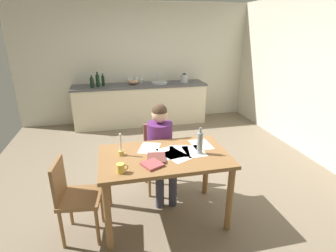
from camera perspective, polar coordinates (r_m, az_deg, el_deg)
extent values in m
cube|color=#7A6B56|center=(4.09, -1.65, -10.05)|extent=(5.20, 5.20, 0.04)
cube|color=beige|center=(6.14, -6.66, 13.27)|extent=(5.20, 0.12, 2.60)
cube|color=beige|center=(4.82, 30.51, 8.65)|extent=(0.12, 5.20, 2.60)
cube|color=beige|center=(5.97, -5.92, 4.54)|extent=(2.86, 0.60, 0.86)
cube|color=#4C4C51|center=(5.86, -6.08, 8.77)|extent=(2.90, 0.64, 0.04)
cube|color=olive|center=(2.82, -0.81, -6.64)|extent=(1.36, 0.81, 0.04)
cylinder|color=olive|center=(2.69, -12.89, -18.70)|extent=(0.07, 0.07, 0.75)
cylinder|color=olive|center=(2.92, 13.20, -15.22)|extent=(0.07, 0.07, 0.75)
cylinder|color=olive|center=(3.27, -13.05, -11.07)|extent=(0.07, 0.07, 0.75)
cylinder|color=olive|center=(3.46, 8.25, -8.83)|extent=(0.07, 0.07, 0.75)
cube|color=olive|center=(3.48, -1.80, -6.82)|extent=(0.40, 0.40, 0.04)
cube|color=olive|center=(3.56, -2.41, -2.47)|extent=(0.36, 0.03, 0.40)
cylinder|color=olive|center=(3.43, -4.04, -11.87)|extent=(0.04, 0.04, 0.45)
cylinder|color=olive|center=(3.49, 1.59, -11.23)|extent=(0.04, 0.04, 0.45)
cylinder|color=olive|center=(3.72, -4.87, -9.12)|extent=(0.04, 0.04, 0.45)
cylinder|color=olive|center=(3.77, 0.30, -8.59)|extent=(0.04, 0.04, 0.45)
cylinder|color=#592666|center=(3.36, -1.78, -3.35)|extent=(0.32, 0.32, 0.50)
sphere|color=#D8AD8C|center=(3.23, -1.85, 2.50)|extent=(0.20, 0.20, 0.20)
sphere|color=#473323|center=(3.22, -1.85, 3.17)|extent=(0.19, 0.19, 0.19)
cylinder|color=#383847|center=(3.29, -2.47, -8.77)|extent=(0.13, 0.38, 0.13)
cylinder|color=#383847|center=(3.25, -1.78, -13.83)|extent=(0.10, 0.10, 0.45)
cylinder|color=#383847|center=(3.32, 0.28, -8.47)|extent=(0.13, 0.38, 0.13)
cylinder|color=#383847|center=(3.28, 1.04, -13.49)|extent=(0.10, 0.10, 0.45)
cube|color=olive|center=(2.88, -18.42, -14.50)|extent=(0.44, 0.44, 0.04)
cube|color=olive|center=(2.82, -22.64, -10.87)|extent=(0.07, 0.36, 0.40)
cylinder|color=olive|center=(2.85, -15.02, -20.34)|extent=(0.04, 0.04, 0.45)
cylinder|color=olive|center=(3.12, -14.12, -16.28)|extent=(0.04, 0.04, 0.45)
cylinder|color=olive|center=(2.93, -22.02, -20.06)|extent=(0.04, 0.04, 0.45)
cylinder|color=olive|center=(3.19, -20.43, -16.15)|extent=(0.04, 0.04, 0.45)
cylinder|color=#F2CC4C|center=(2.50, -10.26, -8.98)|extent=(0.07, 0.07, 0.09)
torus|color=#F2CC4C|center=(2.50, -9.29, -8.81)|extent=(0.06, 0.01, 0.06)
cylinder|color=gold|center=(2.83, -10.08, -5.77)|extent=(0.06, 0.06, 0.05)
cylinder|color=white|center=(2.78, -10.24, -3.50)|extent=(0.02, 0.02, 0.20)
cube|color=brown|center=(2.72, -2.54, -6.95)|extent=(0.22, 0.26, 0.02)
cube|color=#A0484B|center=(2.60, -3.44, -8.30)|extent=(0.24, 0.24, 0.02)
cube|color=white|center=(2.89, 2.46, -5.41)|extent=(0.26, 0.33, 0.00)
cube|color=white|center=(2.96, -4.04, -4.78)|extent=(0.30, 0.35, 0.00)
cube|color=white|center=(2.79, 1.83, -6.47)|extent=(0.32, 0.36, 0.00)
cube|color=white|center=(2.85, 0.32, -5.85)|extent=(0.27, 0.33, 0.00)
cube|color=white|center=(2.90, 5.68, -5.45)|extent=(0.22, 0.30, 0.00)
cube|color=white|center=(3.07, 7.16, -3.98)|extent=(0.22, 0.30, 0.00)
cylinder|color=#8C999E|center=(2.81, 6.91, -3.75)|extent=(0.06, 0.06, 0.24)
cylinder|color=#8C999E|center=(2.75, 7.04, -0.95)|extent=(0.03, 0.03, 0.06)
cylinder|color=#B2B7BC|center=(5.92, -1.91, 9.38)|extent=(0.36, 0.36, 0.04)
cylinder|color=silver|center=(6.05, -2.22, 10.59)|extent=(0.02, 0.02, 0.24)
cylinder|color=black|center=(5.71, -16.15, 9.00)|extent=(0.08, 0.08, 0.20)
cylinder|color=black|center=(5.69, -16.27, 10.22)|extent=(0.03, 0.03, 0.05)
cylinder|color=black|center=(5.76, -14.98, 9.45)|extent=(0.08, 0.08, 0.24)
cylinder|color=black|center=(5.74, -15.12, 10.93)|extent=(0.03, 0.03, 0.06)
cylinder|color=black|center=(5.82, -13.88, 9.45)|extent=(0.06, 0.06, 0.20)
cylinder|color=black|center=(5.80, -13.98, 10.69)|extent=(0.03, 0.03, 0.05)
ellipsoid|color=tan|center=(5.89, -7.58, 9.45)|extent=(0.22, 0.22, 0.10)
cylinder|color=#B7BABF|center=(6.03, 3.51, 10.26)|extent=(0.18, 0.18, 0.18)
cone|color=#262628|center=(6.02, 3.53, 11.29)|extent=(0.11, 0.11, 0.04)
cylinder|color=silver|center=(6.01, -5.72, 9.29)|extent=(0.06, 0.06, 0.00)
cylinder|color=silver|center=(6.00, -5.73, 9.64)|extent=(0.01, 0.01, 0.07)
cone|color=silver|center=(5.99, -5.76, 10.34)|extent=(0.07, 0.07, 0.08)
cylinder|color=silver|center=(6.00, -6.71, 9.23)|extent=(0.06, 0.06, 0.00)
cylinder|color=silver|center=(5.99, -6.72, 9.58)|extent=(0.01, 0.01, 0.07)
cone|color=silver|center=(5.97, -6.75, 10.28)|extent=(0.07, 0.07, 0.08)
cylinder|color=silver|center=(5.98, -7.97, 9.15)|extent=(0.06, 0.06, 0.00)
cylinder|color=silver|center=(5.98, -7.99, 9.50)|extent=(0.01, 0.01, 0.07)
cone|color=silver|center=(5.96, -8.03, 10.21)|extent=(0.07, 0.07, 0.08)
cylinder|color=silver|center=(5.98, -8.57, 9.11)|extent=(0.06, 0.06, 0.00)
cylinder|color=silver|center=(5.97, -8.58, 9.46)|extent=(0.01, 0.01, 0.07)
cone|color=silver|center=(5.96, -8.62, 10.17)|extent=(0.07, 0.07, 0.08)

